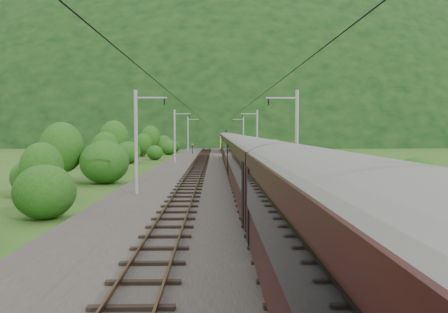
{
  "coord_description": "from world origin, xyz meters",
  "views": [
    {
      "loc": [
        -0.1,
        -33.65,
        5.18
      ],
      "look_at": [
        0.77,
        9.76,
        2.6
      ],
      "focal_mm": 35.0,
      "sensor_mm": 36.0,
      "label": 1
    }
  ],
  "objects": [
    {
      "name": "mountain_main",
      "position": [
        0.0,
        260.0,
        0.0
      ],
      "size": [
        504.0,
        360.0,
        244.0
      ],
      "primitive_type": "ellipsoid",
      "color": "black",
      "rests_on": "ground"
    },
    {
      "name": "hazard_post_far",
      "position": [
        0.35,
        40.1,
        1.02
      ],
      "size": [
        0.15,
        0.15,
        1.43
      ],
      "primitive_type": "cylinder",
      "color": "red",
      "rests_on": "railbed"
    },
    {
      "name": "mountain_ridge",
      "position": [
        -120.0,
        300.0,
        0.0
      ],
      "size": [
        336.0,
        280.0,
        132.0
      ],
      "primitive_type": "ellipsoid",
      "color": "black",
      "rests_on": "ground"
    },
    {
      "name": "vegetation_right",
      "position": [
        12.78,
        14.43,
        1.43
      ],
      "size": [
        6.39,
        102.22,
        3.03
      ],
      "color": "#1C4713",
      "rests_on": "ground"
    },
    {
      "name": "overhead_wires",
      "position": [
        0.0,
        10.0,
        7.1
      ],
      "size": [
        4.83,
        198.0,
        0.03
      ],
      "color": "black",
      "rests_on": "ground"
    },
    {
      "name": "ground",
      "position": [
        0.0,
        0.0,
        0.0
      ],
      "size": [
        600.0,
        600.0,
        0.0
      ],
      "primitive_type": "plane",
      "color": "#2F4B17",
      "rests_on": "ground"
    },
    {
      "name": "railbed",
      "position": [
        0.0,
        10.0,
        0.15
      ],
      "size": [
        14.0,
        220.0,
        0.3
      ],
      "primitive_type": "cube",
      "color": "#38332D",
      "rests_on": "ground"
    },
    {
      "name": "track_right",
      "position": [
        2.4,
        10.0,
        0.37
      ],
      "size": [
        2.4,
        220.0,
        0.27
      ],
      "color": "brown",
      "rests_on": "railbed"
    },
    {
      "name": "vegetation_left",
      "position": [
        -13.65,
        15.79,
        2.66
      ],
      "size": [
        10.63,
        149.93,
        6.83
      ],
      "color": "#1C4713",
      "rests_on": "ground"
    },
    {
      "name": "signal",
      "position": [
        -4.95,
        58.76,
        1.52
      ],
      "size": [
        0.23,
        0.23,
        2.09
      ],
      "color": "black",
      "rests_on": "railbed"
    },
    {
      "name": "catenary_right",
      "position": [
        6.12,
        32.0,
        4.5
      ],
      "size": [
        2.54,
        192.28,
        8.0
      ],
      "color": "gray",
      "rests_on": "railbed"
    },
    {
      "name": "track_left",
      "position": [
        -2.4,
        10.0,
        0.37
      ],
      "size": [
        2.4,
        220.0,
        0.27
      ],
      "color": "brown",
      "rests_on": "railbed"
    },
    {
      "name": "catenary_left",
      "position": [
        -6.12,
        32.0,
        4.5
      ],
      "size": [
        2.54,
        192.28,
        8.0
      ],
      "color": "gray",
      "rests_on": "railbed"
    },
    {
      "name": "hazard_post_near",
      "position": [
        -0.66,
        38.46,
        1.0
      ],
      "size": [
        0.15,
        0.15,
        1.39
      ],
      "primitive_type": "cylinder",
      "color": "red",
      "rests_on": "railbed"
    },
    {
      "name": "train",
      "position": [
        2.4,
        3.83,
        3.48
      ],
      "size": [
        2.93,
        138.62,
        5.09
      ],
      "color": "black",
      "rests_on": "ground"
    }
  ]
}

